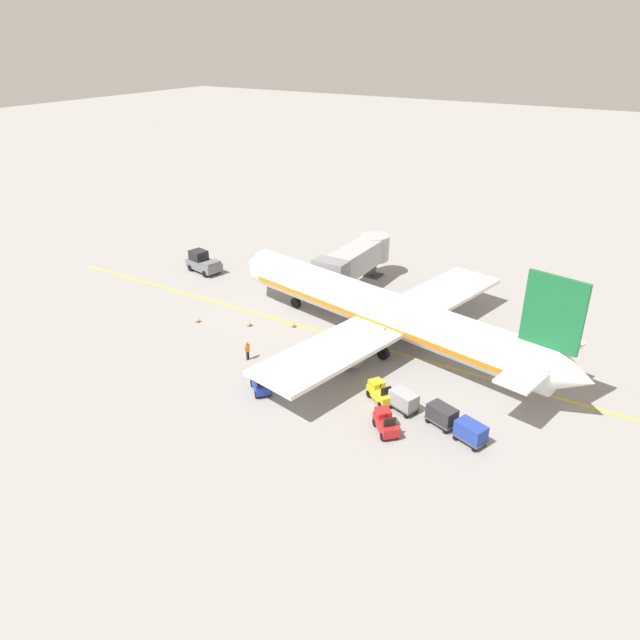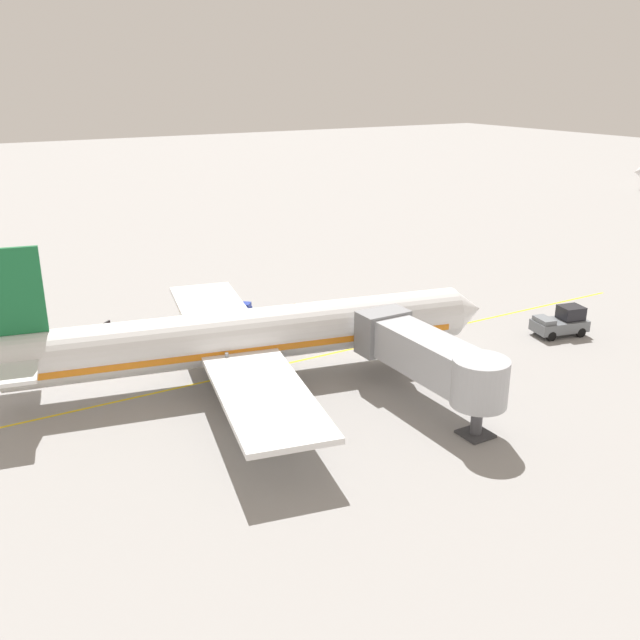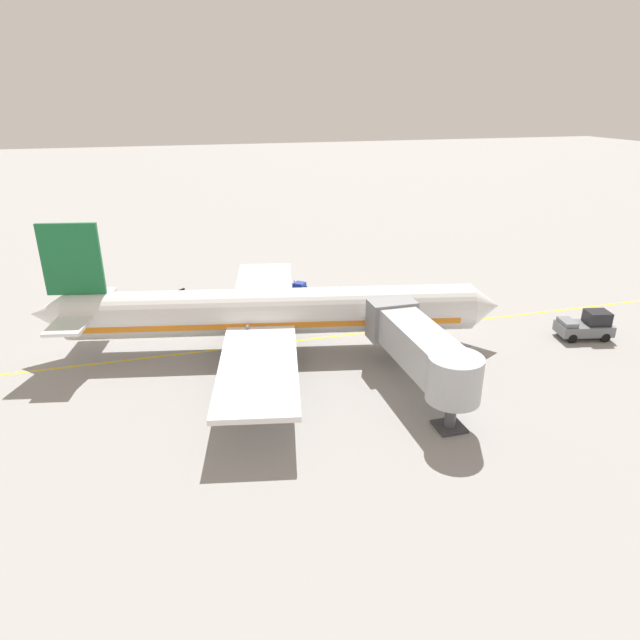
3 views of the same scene
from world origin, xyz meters
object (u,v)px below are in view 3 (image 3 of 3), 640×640
Objects in this scene: jet_bridge at (421,347)px; baggage_cart_second_in_train at (155,310)px; ground_crew_wing_walker at (341,293)px; baggage_cart_third_in_train at (127,309)px; baggage_tug_trailing at (295,288)px; parked_airliner at (270,313)px; baggage_cart_front at (190,308)px; safety_cone_wing_tip at (435,302)px; baggage_tug_spare at (213,309)px; safety_cone_nose_right at (398,314)px; baggage_tug_lead at (188,299)px; pushback_tractor at (586,326)px; safety_cone_nose_left at (367,327)px.

baggage_cart_second_in_train is at bearing -137.10° from jet_bridge.
baggage_cart_third_in_train is at bearing -93.26° from ground_crew_wing_walker.
baggage_cart_third_in_train is (2.23, -16.44, 0.24)m from baggage_tug_trailing.
parked_airliner is 2.97× the size of jet_bridge.
baggage_cart_front is 5.02× the size of safety_cone_wing_tip.
baggage_tug_spare is 17.34m from safety_cone_nose_right.
jet_bridge is at bearing 45.30° from baggage_cart_third_in_train.
baggage_tug_spare is 7.83m from baggage_cart_third_in_train.
jet_bridge is 18.10m from safety_cone_wing_tip.
baggage_tug_lead is at bearing -101.60° from ground_crew_wing_walker.
safety_cone_nose_right is (5.33, 18.68, -0.66)m from baggage_cart_front.
baggage_tug_spare is 0.93× the size of baggage_cart_third_in_train.
baggage_tug_lead reaches higher than safety_cone_wing_tip.
baggage_tug_spare is at bearing 31.93° from baggage_tug_lead.
baggage_cart_second_in_train is (2.77, -3.15, 0.24)m from baggage_tug_lead.
pushback_tractor is 8.07× the size of safety_cone_nose_left.
baggage_tug_lead is at bearing -146.34° from jet_bridge.
safety_cone_wing_tip is (-10.66, -8.73, -0.81)m from pushback_tractor.
jet_bridge is 26.00m from baggage_cart_second_in_train.
baggage_tug_lead and baggage_tug_spare have the same top height.
baggage_tug_spare is 4.67× the size of safety_cone_wing_tip.
safety_cone_nose_right is at bearing 162.53° from jet_bridge.
safety_cone_nose_left is at bearing 67.36° from baggage_cart_third_in_train.
baggage_cart_third_in_train is 29.47m from safety_cone_wing_tip.
safety_cone_wing_tip is at bearing 82.32° from baggage_cart_second_in_train.
baggage_tug_trailing and baggage_tug_spare have the same top height.
pushback_tractor is 1.73× the size of baggage_tug_spare.
pushback_tractor reaches higher than safety_cone_wing_tip.
ground_crew_wing_walker is at bearing 135.44° from parked_airliner.
safety_cone_nose_left is at bearing 63.63° from baggage_cart_front.
safety_cone_wing_tip is at bearing 115.14° from safety_cone_nose_left.
baggage_tug_spare is 12.69m from ground_crew_wing_walker.
safety_cone_nose_right is at bearing -122.53° from pushback_tractor.
baggage_cart_second_in_train is 1.00× the size of baggage_cart_third_in_train.
safety_cone_wing_tip is at bearing 62.04° from baggage_tug_trailing.
safety_cone_nose_left is at bearing 67.03° from baggage_cart_second_in_train.
baggage_cart_third_in_train is at bearing -104.98° from safety_cone_nose_right.
baggage_cart_front is at bearing -98.44° from baggage_tug_spare.
baggage_tug_spare is 5.27m from baggage_cart_second_in_train.
ground_crew_wing_walker is (1.16, 20.36, 0.00)m from baggage_cart_third_in_train.
baggage_cart_front is 16.63m from safety_cone_nose_left.
jet_bridge is 21.16× the size of safety_cone_nose_right.
parked_airliner reaches higher than baggage_tug_spare.
jet_bridge is 28.34m from baggage_cart_third_in_train.
parked_airliner is 12.70m from ground_crew_wing_walker.
parked_airliner is 21.96× the size of ground_crew_wing_walker.
parked_airliner reaches higher than baggage_tug_trailing.
baggage_tug_lead reaches higher than safety_cone_nose_left.
jet_bridge is at bearing -0.91° from ground_crew_wing_walker.
jet_bridge is 4.68× the size of baggage_tug_trailing.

